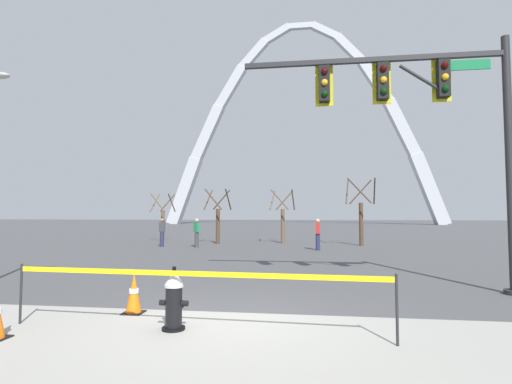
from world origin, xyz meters
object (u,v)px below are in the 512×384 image
at_px(pedestrian_walking_right, 318,234).
at_px(traffic_signal_gantry, 429,112).
at_px(fire_hydrant, 174,300).
at_px(pedestrian_standing_center, 197,233).
at_px(monument_arch, 301,132).
at_px(pedestrian_walking_left, 162,232).
at_px(traffic_cone_mid_sidewalk, 134,294).

bearing_deg(pedestrian_walking_right, traffic_signal_gantry, -76.79).
relative_size(fire_hydrant, pedestrian_standing_center, 0.62).
height_order(monument_arch, pedestrian_standing_center, monument_arch).
xyz_separation_m(monument_arch, pedestrian_walking_right, (1.81, -52.05, -16.29)).
xyz_separation_m(traffic_signal_gantry, pedestrian_standing_center, (-9.01, 11.20, -3.45)).
distance_m(fire_hydrant, pedestrian_walking_right, 14.28).
relative_size(pedestrian_walking_left, pedestrian_standing_center, 1.00).
bearing_deg(traffic_signal_gantry, pedestrian_walking_right, 103.21).
xyz_separation_m(fire_hydrant, pedestrian_walking_left, (-6.14, 15.13, 0.35)).
height_order(pedestrian_walking_left, pedestrian_walking_right, same).
bearing_deg(pedestrian_walking_left, traffic_cone_mid_sidewalk, -70.45).
bearing_deg(pedestrian_walking_right, pedestrian_walking_left, 172.87).
height_order(monument_arch, pedestrian_walking_right, monument_arch).
relative_size(traffic_cone_mid_sidewalk, traffic_signal_gantry, 0.11).
bearing_deg(fire_hydrant, pedestrian_standing_center, 105.20).
distance_m(monument_arch, pedestrian_walking_left, 53.95).
bearing_deg(pedestrian_walking_left, monument_arch, 82.33).
distance_m(traffic_cone_mid_sidewalk, monument_arch, 67.37).
relative_size(fire_hydrant, traffic_signal_gantry, 0.15).
relative_size(monument_arch, pedestrian_walking_right, 32.28).
bearing_deg(traffic_cone_mid_sidewalk, monument_arch, 88.42).
distance_m(traffic_cone_mid_sidewalk, traffic_signal_gantry, 7.72).
xyz_separation_m(traffic_cone_mid_sidewalk, pedestrian_standing_center, (-2.96, 13.99, 0.46)).
bearing_deg(monument_arch, traffic_signal_gantry, -86.11).
height_order(fire_hydrant, traffic_signal_gantry, traffic_signal_gantry).
relative_size(traffic_cone_mid_sidewalk, monument_arch, 0.01).
relative_size(fire_hydrant, traffic_cone_mid_sidewalk, 1.36).
xyz_separation_m(traffic_cone_mid_sidewalk, pedestrian_walking_left, (-5.07, 14.26, 0.46)).
bearing_deg(pedestrian_standing_center, monument_arch, 84.69).
height_order(pedestrian_standing_center, pedestrian_walking_right, same).
relative_size(traffic_signal_gantry, monument_arch, 0.13).
distance_m(traffic_cone_mid_sidewalk, pedestrian_walking_left, 15.14).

